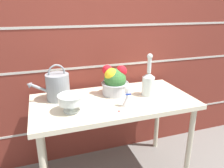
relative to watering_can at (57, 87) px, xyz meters
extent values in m
cube|color=maroon|center=(0.41, 0.27, 0.25)|extent=(3.60, 0.08, 2.20)
cube|color=#B7B2A8|center=(0.41, 0.23, -0.51)|extent=(3.53, 0.00, 0.02)
cube|color=#B7B2A8|center=(0.41, 0.23, 0.07)|extent=(3.53, 0.00, 0.02)
cube|color=#B7B2A8|center=(0.41, 0.23, 0.43)|extent=(3.53, 0.00, 0.02)
cube|color=beige|center=(0.41, -0.14, -0.13)|extent=(1.27, 0.65, 0.04)
cylinder|color=beige|center=(0.99, -0.41, -0.50)|extent=(0.04, 0.04, 0.70)
cylinder|color=beige|center=(-0.16, 0.12, -0.50)|extent=(0.04, 0.04, 0.70)
cylinder|color=beige|center=(0.99, 0.12, -0.50)|extent=(0.04, 0.04, 0.70)
cylinder|color=gray|center=(0.00, 0.00, 0.00)|extent=(0.18, 0.18, 0.21)
cylinder|color=gray|center=(-0.14, 0.00, 0.01)|extent=(0.14, 0.02, 0.09)
cone|color=gray|center=(-0.21, 0.00, 0.04)|extent=(0.05, 0.05, 0.06)
torus|color=gray|center=(0.00, 0.00, 0.11)|extent=(0.13, 0.01, 0.13)
cylinder|color=silver|center=(0.07, -0.24, -0.10)|extent=(0.12, 0.12, 0.01)
cylinder|color=silver|center=(0.07, -0.24, -0.07)|extent=(0.04, 0.04, 0.05)
sphere|color=silver|center=(0.07, -0.24, -0.07)|extent=(0.05, 0.05, 0.05)
cylinder|color=silver|center=(0.07, -0.24, -0.02)|extent=(0.18, 0.18, 0.06)
torus|color=silver|center=(0.07, -0.24, 0.01)|extent=(0.19, 0.19, 0.01)
cylinder|color=#ADADB2|center=(0.47, -0.03, -0.06)|extent=(0.22, 0.22, 0.10)
torus|color=#ADADB2|center=(0.47, -0.03, -0.01)|extent=(0.23, 0.23, 0.01)
sphere|color=#387033|center=(0.47, -0.03, 0.02)|extent=(0.18, 0.18, 0.18)
sphere|color=yellow|center=(0.43, -0.04, 0.07)|extent=(0.11, 0.11, 0.11)
sphere|color=red|center=(0.41, -0.01, 0.10)|extent=(0.08, 0.08, 0.08)
sphere|color=red|center=(0.52, -0.04, 0.09)|extent=(0.09, 0.09, 0.09)
cylinder|color=silver|center=(0.72, -0.14, -0.03)|extent=(0.10, 0.10, 0.16)
cone|color=silver|center=(0.72, -0.14, 0.07)|extent=(0.10, 0.10, 0.04)
cylinder|color=silver|center=(0.72, -0.14, 0.14)|extent=(0.03, 0.03, 0.12)
sphere|color=silver|center=(0.72, -0.14, 0.22)|extent=(0.05, 0.05, 0.05)
cone|color=white|center=(0.47, -0.29, -0.06)|extent=(0.08, 0.08, 0.10)
cylinder|color=white|center=(0.47, -0.29, 0.01)|extent=(0.03, 0.03, 0.04)
sphere|color=white|center=(0.47, -0.29, 0.03)|extent=(0.04, 0.04, 0.04)
cube|color=#193399|center=(0.47, -0.31, -0.01)|extent=(0.04, 0.01, 0.01)
sphere|color=red|center=(0.38, -0.36, -0.10)|extent=(0.01, 0.01, 0.01)
camera|label=1|loc=(-0.10, -1.65, 0.59)|focal=35.00mm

